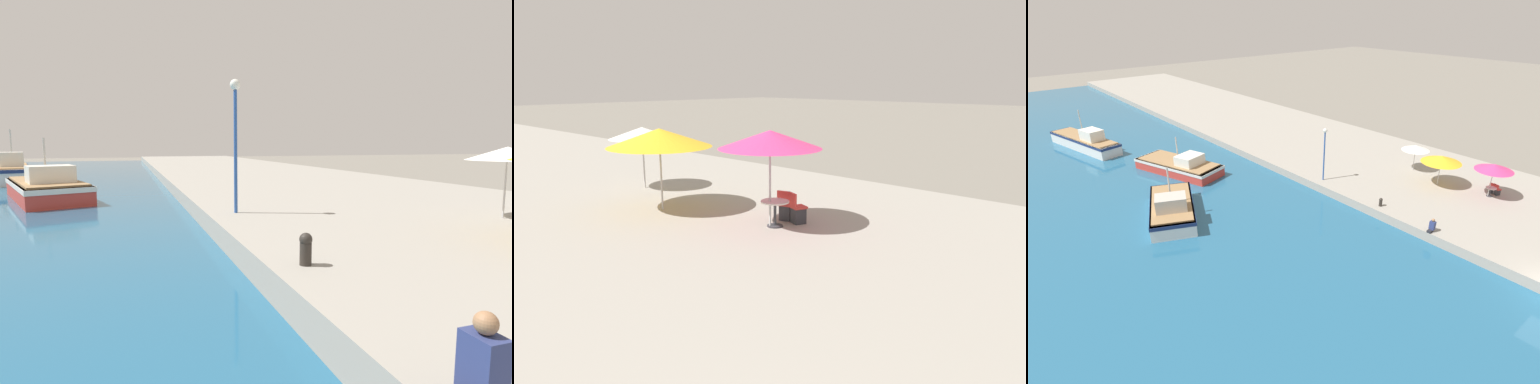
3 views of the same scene
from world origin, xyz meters
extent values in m
cube|color=gray|center=(8.00, 37.00, 0.37)|extent=(16.00, 90.00, 0.73)
cube|color=white|center=(-11.34, 22.24, 0.60)|extent=(5.67, 7.65, 1.12)
cube|color=navy|center=(-11.34, 22.24, 1.04)|extent=(5.75, 7.74, 0.25)
cube|color=#99754C|center=(-11.34, 22.24, 1.21)|extent=(5.21, 7.04, 0.10)
cube|color=#B7B2A8|center=(-11.84, 21.12, 1.77)|extent=(2.58, 2.29, 1.01)
cylinder|color=#B7B2A8|center=(-11.34, 22.24, 2.61)|extent=(0.12, 0.12, 2.70)
cube|color=red|center=(-6.88, 29.97, 0.53)|extent=(5.66, 9.02, 0.97)
cube|color=silver|center=(-6.88, 29.97, 0.89)|extent=(5.75, 9.12, 0.25)
cube|color=#99754C|center=(-6.88, 29.97, 1.06)|extent=(5.21, 8.30, 0.10)
cube|color=silver|center=(-6.40, 28.57, 1.55)|extent=(2.66, 2.46, 0.88)
cylinder|color=#B7B2A8|center=(-6.88, 29.97, 2.28)|extent=(0.12, 0.12, 2.34)
cube|color=silver|center=(-11.57, 42.89, 0.65)|extent=(4.60, 10.74, 1.22)
cube|color=navy|center=(-11.57, 42.89, 1.14)|extent=(4.67, 10.85, 0.25)
cube|color=#99754C|center=(-11.57, 42.89, 1.31)|extent=(4.23, 9.88, 0.10)
cube|color=silver|center=(-11.15, 41.10, 1.92)|extent=(2.08, 2.61, 1.10)
cylinder|color=#B7B2A8|center=(-11.57, 42.89, 2.83)|extent=(0.12, 0.12, 2.94)
cylinder|color=#B7B7B7|center=(8.58, 7.97, 1.91)|extent=(0.06, 0.06, 2.36)
cone|color=#E5387A|center=(8.58, 7.97, 3.19)|extent=(2.84, 2.84, 0.50)
cylinder|color=#B7B7B7|center=(7.58, 11.75, 1.81)|extent=(0.06, 0.06, 2.15)
cone|color=yellow|center=(7.58, 11.75, 3.02)|extent=(3.25, 3.25, 0.57)
cylinder|color=#B7B7B7|center=(8.98, 15.03, 1.74)|extent=(0.06, 0.06, 2.02)
cone|color=white|center=(8.98, 15.03, 2.82)|extent=(2.47, 2.47, 0.43)
cylinder|color=#333338|center=(8.70, 7.89, 0.75)|extent=(0.44, 0.44, 0.04)
cylinder|color=#333338|center=(8.70, 7.89, 1.08)|extent=(0.08, 0.08, 0.70)
cylinder|color=beige|center=(8.70, 7.89, 1.45)|extent=(0.80, 0.80, 0.04)
cube|color=#2D2D33|center=(9.42, 8.11, 0.96)|extent=(0.42, 0.42, 0.45)
cube|color=red|center=(9.42, 8.11, 1.21)|extent=(0.50, 0.50, 0.06)
cube|color=red|center=(9.23, 8.05, 1.44)|extent=(0.17, 0.40, 0.40)
cube|color=#2D2D33|center=(9.40, 7.63, 0.96)|extent=(0.44, 0.44, 0.45)
cube|color=red|center=(9.40, 7.63, 1.21)|extent=(0.51, 0.51, 0.06)
cube|color=red|center=(9.22, 7.70, 1.44)|extent=(0.19, 0.40, 0.40)
cube|color=#232328|center=(0.19, 7.92, 0.81)|extent=(0.39, 0.28, 0.16)
cube|color=navy|center=(0.38, 7.92, 1.18)|extent=(0.26, 0.36, 0.58)
sphere|color=#9E704C|center=(0.38, 7.92, 1.58)|extent=(0.21, 0.21, 0.21)
cylinder|color=#2D2823|center=(0.75, 12.41, 0.96)|extent=(0.24, 0.24, 0.45)
sphere|color=#2D2823|center=(0.75, 12.41, 1.25)|extent=(0.26, 0.26, 0.26)
cylinder|color=#28519E|center=(1.01, 18.69, 2.83)|extent=(0.12, 0.12, 4.20)
sphere|color=white|center=(1.01, 18.69, 5.11)|extent=(0.36, 0.36, 0.36)
camera|label=1|loc=(-2.56, 5.38, 3.14)|focal=28.00mm
camera|label=2|loc=(-1.03, -1.40, 4.75)|focal=35.00mm
camera|label=3|loc=(-22.00, -3.22, 14.50)|focal=28.00mm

